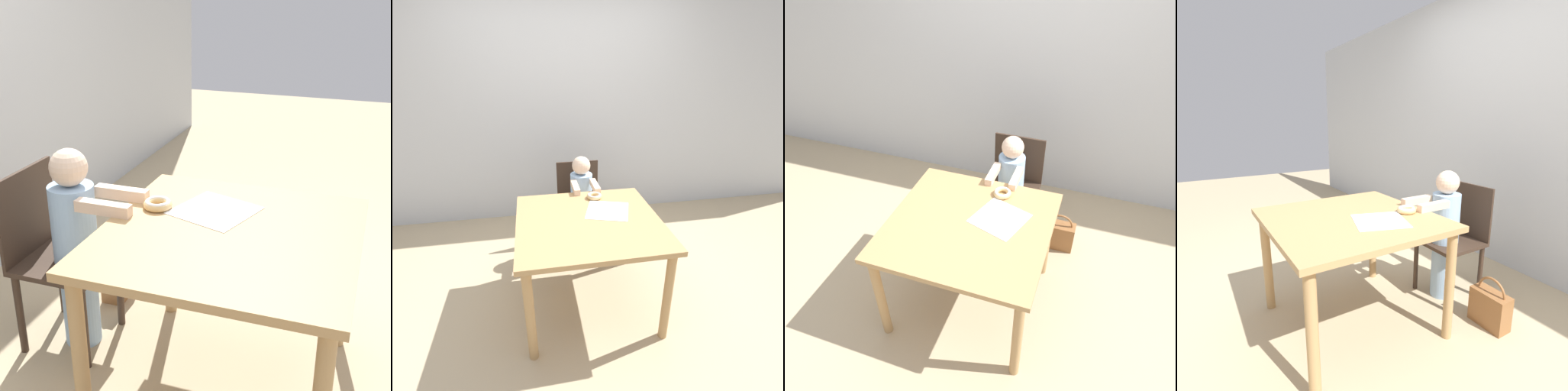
% 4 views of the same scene
% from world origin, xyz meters
% --- Properties ---
extents(ground_plane, '(12.00, 12.00, 0.00)m').
position_xyz_m(ground_plane, '(0.00, 0.00, 0.00)').
color(ground_plane, tan).
extents(wall_back, '(8.00, 0.05, 2.50)m').
position_xyz_m(wall_back, '(0.00, 1.61, 1.25)').
color(wall_back, silver).
rests_on(wall_back, ground_plane).
extents(dining_table, '(1.01, 0.98, 0.74)m').
position_xyz_m(dining_table, '(0.00, 0.00, 0.64)').
color(dining_table, tan).
rests_on(dining_table, ground_plane).
extents(chair, '(0.41, 0.40, 0.85)m').
position_xyz_m(chair, '(0.07, 0.85, 0.45)').
color(chair, '#38281E').
rests_on(chair, ground_plane).
extents(child_figure, '(0.22, 0.43, 0.97)m').
position_xyz_m(child_figure, '(0.07, 0.73, 0.51)').
color(child_figure, '#99BCE0').
rests_on(child_figure, ground_plane).
extents(donut, '(0.12, 0.12, 0.04)m').
position_xyz_m(donut, '(0.11, 0.35, 0.76)').
color(donut, '#DBB270').
rests_on(donut, dining_table).
extents(napkin, '(0.38, 0.38, 0.00)m').
position_xyz_m(napkin, '(0.16, 0.11, 0.74)').
color(napkin, white).
rests_on(napkin, dining_table).
extents(handbag, '(0.25, 0.12, 0.34)m').
position_xyz_m(handbag, '(0.50, 0.75, 0.13)').
color(handbag, brown).
rests_on(handbag, ground_plane).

